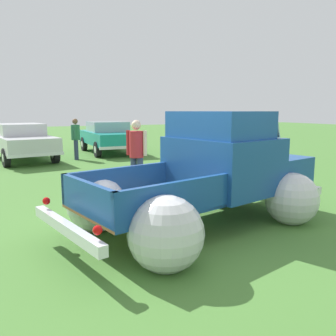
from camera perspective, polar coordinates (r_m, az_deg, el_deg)
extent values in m
plane|color=#477A33|center=(5.93, 4.42, -9.55)|extent=(80.00, 80.00, 0.00)
cylinder|color=black|center=(7.42, 8.04, -2.69)|extent=(0.79, 0.39, 0.76)
cylinder|color=silver|center=(7.42, 8.04, -2.69)|extent=(0.39, 0.31, 0.34)
cylinder|color=black|center=(6.39, 19.52, -5.13)|extent=(0.79, 0.39, 0.76)
cylinder|color=silver|center=(6.39, 19.52, -5.13)|extent=(0.39, 0.31, 0.34)
cylinder|color=black|center=(5.76, -11.56, -6.35)|extent=(0.79, 0.39, 0.76)
cylinder|color=silver|center=(5.76, -11.56, -6.35)|extent=(0.39, 0.31, 0.34)
cylinder|color=black|center=(4.35, -0.78, -11.39)|extent=(0.79, 0.39, 0.76)
cylinder|color=silver|center=(4.35, -0.78, -11.39)|extent=(0.39, 0.31, 0.34)
sphere|color=silver|center=(5.78, -11.81, -5.66)|extent=(1.16, 1.16, 0.96)
sphere|color=silver|center=(4.30, -0.36, -10.82)|extent=(1.16, 1.16, 0.96)
cube|color=olive|center=(5.19, -3.22, -6.07)|extent=(2.35, 1.97, 0.04)
cube|color=#19478C|center=(5.73, -7.50, -2.29)|extent=(2.01, 0.55, 0.50)
cube|color=#19478C|center=(4.58, 2.09, -5.21)|extent=(2.01, 0.55, 0.50)
cube|color=#19478C|center=(5.75, 4.77, -2.20)|extent=(0.44, 1.52, 0.50)
cube|color=#19478C|center=(4.65, -13.21, -5.22)|extent=(0.44, 1.52, 0.50)
cube|color=#19478C|center=(6.15, 8.96, 0.60)|extent=(1.81, 1.99, 0.95)
cube|color=#19478C|center=(6.01, 8.49, 7.12)|extent=(1.48, 1.76, 0.45)
cube|color=#8CADB7|center=(6.49, 12.38, 7.00)|extent=(0.48, 1.45, 0.38)
cube|color=#19478C|center=(6.98, 14.74, -0.21)|extent=(1.59, 1.87, 0.55)
sphere|color=silver|center=(7.43, 7.88, -2.36)|extent=(1.11, 1.11, 0.92)
sphere|color=silver|center=(6.36, 19.77, -4.83)|extent=(1.11, 1.11, 0.92)
cube|color=silver|center=(4.63, -16.51, -9.47)|extent=(0.58, 1.95, 0.14)
cube|color=silver|center=(7.48, 17.10, -2.30)|extent=(0.58, 1.95, 0.14)
sphere|color=red|center=(5.30, -19.47, -5.17)|extent=(0.13, 0.13, 0.11)
sphere|color=red|center=(3.90, -11.58, -10.05)|extent=(0.13, 0.13, 0.11)
cylinder|color=black|center=(13.47, -18.18, 2.17)|extent=(0.30, 0.68, 0.66)
cylinder|color=silver|center=(13.47, -18.18, 2.17)|extent=(0.26, 0.33, 0.30)
cylinder|color=black|center=(13.12, -25.22, 1.55)|extent=(0.30, 0.68, 0.66)
cylinder|color=silver|center=(13.12, -25.22, 1.55)|extent=(0.26, 0.33, 0.30)
cylinder|color=black|center=(16.14, -20.95, 3.15)|extent=(0.30, 0.68, 0.66)
cylinder|color=silver|center=(16.14, -20.95, 3.15)|extent=(0.26, 0.33, 0.30)
cube|color=silver|center=(14.58, -22.95, 3.89)|extent=(2.45, 4.56, 0.55)
cube|color=silver|center=(14.72, -23.22, 5.88)|extent=(1.82, 2.04, 0.45)
cube|color=silver|center=(16.69, -24.36, 3.53)|extent=(1.85, 0.39, 0.12)
cube|color=silver|center=(12.54, -20.93, 2.06)|extent=(1.85, 0.39, 0.12)
cylinder|color=black|center=(15.17, -5.22, 3.37)|extent=(0.20, 0.66, 0.66)
cylinder|color=silver|center=(15.17, -5.22, 3.37)|extent=(0.21, 0.30, 0.30)
cylinder|color=black|center=(14.68, -11.60, 3.01)|extent=(0.20, 0.66, 0.66)
cylinder|color=silver|center=(14.68, -11.60, 3.01)|extent=(0.21, 0.30, 0.30)
cylinder|color=black|center=(17.74, -8.22, 4.19)|extent=(0.20, 0.66, 0.66)
cylinder|color=silver|center=(17.74, -8.22, 4.19)|extent=(0.21, 0.30, 0.30)
cylinder|color=black|center=(17.32, -13.72, 3.89)|extent=(0.20, 0.66, 0.66)
cylinder|color=silver|center=(17.32, -13.72, 3.89)|extent=(0.21, 0.30, 0.30)
cube|color=teal|center=(16.17, -9.79, 4.98)|extent=(1.87, 4.26, 0.55)
cube|color=#8CADB7|center=(16.30, -10.00, 6.77)|extent=(1.62, 1.79, 0.45)
cube|color=silver|center=(18.20, -11.52, 4.61)|extent=(1.91, 0.11, 0.12)
cube|color=silver|center=(14.20, -7.52, 3.40)|extent=(1.91, 0.11, 0.12)
cylinder|color=navy|center=(8.35, -5.68, -1.03)|extent=(0.21, 0.21, 0.83)
cylinder|color=navy|center=(8.28, -4.62, -1.11)|extent=(0.21, 0.21, 0.83)
cylinder|color=#B2262D|center=(8.21, -5.23, 3.93)|extent=(0.48, 0.48, 0.62)
cylinder|color=#B2262D|center=(8.30, -6.61, 4.19)|extent=(0.13, 0.13, 0.59)
cylinder|color=beige|center=(8.12, -3.83, 4.11)|extent=(0.13, 0.13, 0.59)
sphere|color=beige|center=(8.18, -5.28, 7.10)|extent=(0.32, 0.32, 0.23)
cylinder|color=navy|center=(14.30, -14.91, 2.98)|extent=(0.18, 0.18, 0.79)
cylinder|color=navy|center=(14.13, -14.97, 2.90)|extent=(0.18, 0.18, 0.79)
cylinder|color=#2D724C|center=(14.16, -15.06, 5.72)|extent=(0.42, 0.42, 0.59)
cylinder|color=brown|center=(14.38, -14.98, 5.89)|extent=(0.11, 0.11, 0.56)
cylinder|color=#2D724C|center=(13.94, -15.14, 5.78)|extent=(0.11, 0.11, 0.56)
sphere|color=brown|center=(14.14, -15.13, 7.47)|extent=(0.26, 0.26, 0.21)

